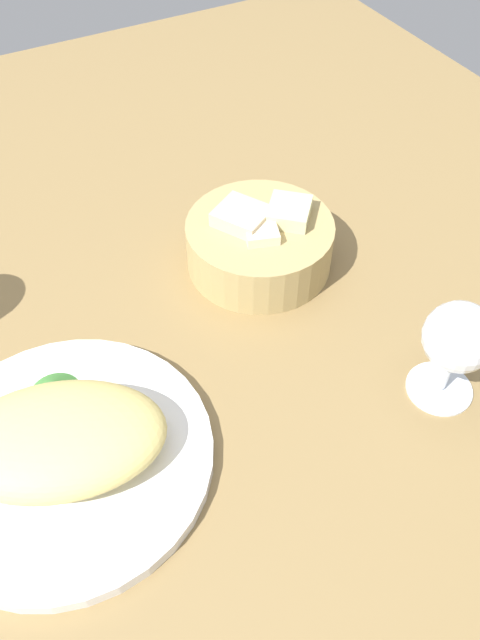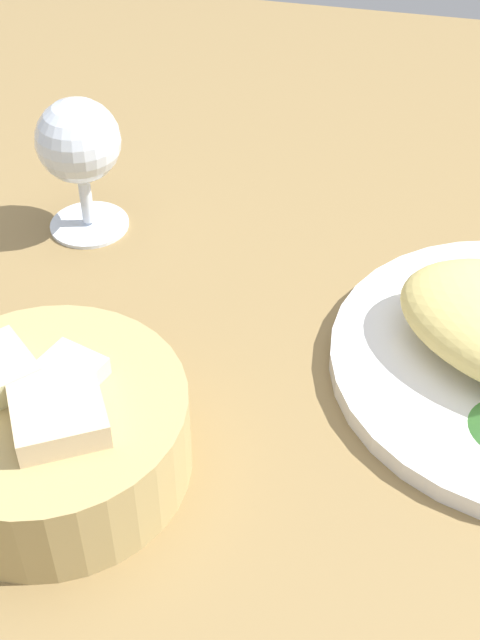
# 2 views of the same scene
# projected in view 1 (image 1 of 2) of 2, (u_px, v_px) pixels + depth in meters

# --- Properties ---
(ground_plane) EXTENTS (1.40, 1.40, 0.02)m
(ground_plane) POSITION_uv_depth(u_px,v_px,m) (143.00, 343.00, 0.69)
(ground_plane) COLOR olive
(plate) EXTENTS (0.26, 0.26, 0.01)m
(plate) POSITION_uv_depth(u_px,v_px,m) (66.00, 457.00, 0.58)
(plate) COLOR white
(plate) RESTS_ON ground_plane
(omelette) EXTENTS (0.22, 0.18, 0.05)m
(omelette) POSITION_uv_depth(u_px,v_px,m) (59.00, 439.00, 0.55)
(omelette) COLOR #DEC973
(omelette) RESTS_ON plate
(lettuce_garnish) EXTENTS (0.05, 0.05, 0.02)m
(lettuce_garnish) POSITION_uv_depth(u_px,v_px,m) (54.00, 388.00, 0.61)
(lettuce_garnish) COLOR #418636
(lettuce_garnish) RESTS_ON plate
(bread_basket) EXTENTS (0.17, 0.17, 0.08)m
(bread_basket) POSITION_uv_depth(u_px,v_px,m) (260.00, 242.00, 0.73)
(bread_basket) COLOR tan
(bread_basket) RESTS_ON ground_plane
(wine_glass_near) EXTENTS (0.07, 0.07, 0.11)m
(wine_glass_near) POSITION_uv_depth(u_px,v_px,m) (457.00, 342.00, 0.58)
(wine_glass_near) COLOR silver
(wine_glass_near) RESTS_ON ground_plane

